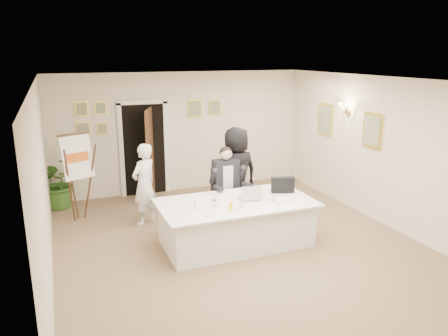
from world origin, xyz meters
name	(u,v)px	position (x,y,z in m)	size (l,w,h in m)	color
floor	(239,246)	(0.00, 0.00, 0.00)	(7.00, 7.00, 0.00)	brown
ceiling	(241,80)	(0.00, 0.00, 2.80)	(6.00, 7.00, 0.02)	white
wall_back	(181,132)	(0.00, 3.50, 1.40)	(6.00, 0.10, 2.80)	beige
wall_front	(392,257)	(0.00, -3.50, 1.40)	(6.00, 0.10, 2.80)	beige
wall_left	(43,187)	(-3.00, 0.00, 1.40)	(0.10, 7.00, 2.80)	beige
wall_right	(386,152)	(3.00, 0.00, 1.40)	(0.10, 7.00, 2.80)	beige
doorway	(146,151)	(-0.88, 3.32, 1.04)	(1.14, 0.86, 2.20)	black
pictures_back_wall	(147,115)	(-0.80, 3.47, 1.85)	(3.40, 0.06, 0.80)	#E6D84E
pictures_right_wall	(347,125)	(2.97, 1.20, 1.75)	(0.06, 2.20, 0.80)	#E6D84E
wall_sconce	(345,108)	(2.90, 1.20, 2.10)	(0.20, 0.30, 0.24)	#B08638
conference_table	(236,223)	(-0.03, 0.09, 0.39)	(2.62, 1.40, 0.78)	white
seated_man	(227,185)	(0.19, 1.05, 0.76)	(0.66, 0.70, 1.53)	black
flip_chart	(77,181)	(-2.46, 2.26, 0.80)	(0.62, 0.49, 1.72)	#3B2612
standing_man	(144,184)	(-1.28, 1.60, 0.79)	(0.58, 0.38, 1.58)	white
standing_woman	(236,173)	(0.50, 1.33, 0.91)	(0.89, 0.58, 1.83)	black
potted_palm	(59,182)	(-2.80, 3.20, 0.56)	(1.01, 0.88, 1.12)	#336421
laptop	(249,191)	(0.24, 0.14, 0.91)	(0.36, 0.38, 0.28)	#B7BABC
laptop_bag	(283,185)	(0.95, 0.24, 0.92)	(0.41, 0.11, 0.28)	black
paper_stack	(281,200)	(0.71, -0.14, 0.79)	(0.33, 0.23, 0.03)	white
plate_left	(185,214)	(-1.00, -0.16, 0.78)	(0.21, 0.21, 0.01)	white
plate_mid	(211,215)	(-0.63, -0.35, 0.78)	(0.21, 0.21, 0.01)	white
plate_near	(240,211)	(-0.14, -0.35, 0.78)	(0.21, 0.21, 0.01)	white
glass_a	(195,205)	(-0.77, 0.01, 0.84)	(0.07, 0.07, 0.14)	silver
glass_b	(242,204)	(-0.05, -0.24, 0.84)	(0.07, 0.07, 0.14)	silver
glass_c	(274,198)	(0.56, -0.17, 0.84)	(0.07, 0.07, 0.14)	silver
glass_d	(214,196)	(-0.34, 0.30, 0.84)	(0.06, 0.06, 0.14)	silver
oj_glass	(231,206)	(-0.26, -0.24, 0.84)	(0.07, 0.07, 0.13)	yellow
steel_jug	(214,203)	(-0.46, 0.00, 0.83)	(0.09, 0.09, 0.11)	silver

